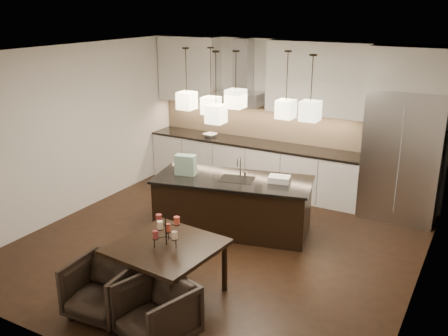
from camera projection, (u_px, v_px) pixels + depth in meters
The scene contains 37 objects.
floor at pixel (217, 246), 7.39m from camera, with size 5.50×5.50×0.02m, color black.
ceiling at pixel (217, 52), 6.50m from camera, with size 5.50×5.50×0.02m, color white.
wall_back at pixel (291, 117), 9.23m from camera, with size 5.50×0.02×2.80m, color silver.
wall_front at pixel (70, 230), 4.65m from camera, with size 5.50×0.02×2.80m, color silver.
wall_left at pixel (72, 131), 8.22m from camera, with size 0.02×5.50×2.80m, color silver.
wall_right at pixel (427, 189), 5.67m from camera, with size 0.02×5.50×2.80m, color silver.
refrigerator at pixel (403, 155), 8.05m from camera, with size 1.20×0.72×2.15m, color #B7B7BA.
fridge_panel at pixel (413, 68), 7.61m from camera, with size 1.26×0.72×0.65m, color silver.
lower_cabinets at pixel (252, 166), 9.55m from camera, with size 4.21×0.62×0.88m, color silver.
countertop at pixel (253, 143), 9.40m from camera, with size 4.21×0.66×0.04m, color black.
backsplash at pixel (260, 122), 9.55m from camera, with size 4.21×0.02×0.63m, color tan.
upper_cab_left at pixel (189, 69), 9.80m from camera, with size 1.25×0.35×1.25m, color silver.
upper_cab_right at pixel (319, 79), 8.57m from camera, with size 1.86×0.35×1.25m, color silver.
hood_canopy at pixel (240, 98), 9.32m from camera, with size 0.90×0.52×0.24m, color #B7B7BA.
hood_chimney at pixel (243, 65), 9.23m from camera, with size 0.30×0.28×0.96m, color #B7B7BA.
fruit_bowl at pixel (210, 135), 9.76m from camera, with size 0.26×0.26×0.06m, color silver.
island_body at pixel (233, 205), 7.77m from camera, with size 2.33×0.93×0.82m, color black.
island_top at pixel (233, 180), 7.64m from camera, with size 2.40×1.00×0.04m, color black.
faucet at pixel (240, 166), 7.64m from camera, with size 0.09×0.22×0.35m, color silver, non-canonical shape.
tote_bag at pixel (186, 165), 7.77m from camera, with size 0.32×0.17×0.32m, color #1D593A.
food_container at pixel (279, 179), 7.47m from camera, with size 0.32×0.22×0.09m, color silver.
dining_table at pixel (168, 271), 6.01m from camera, with size 1.15×1.15×0.69m, color black, non-canonical shape.
candelabra at pixel (166, 229), 5.83m from camera, with size 0.33×0.33×0.41m, color black, non-canonical shape.
candle_a at pixel (174, 235), 5.78m from camera, with size 0.07×0.07×0.09m, color beige.
candle_b at pixel (168, 228), 5.97m from camera, with size 0.07×0.07×0.09m, color #CA4932.
candle_c at pixel (156, 235), 5.79m from camera, with size 0.07×0.07×0.09m, color maroon.
candle_d at pixel (177, 220), 5.81m from camera, with size 0.07×0.07×0.09m, color #CA4932.
candle_e at pixel (159, 218), 5.88m from camera, with size 0.07×0.07×0.09m, color maroon.
candle_f at pixel (160, 225), 5.69m from camera, with size 0.07×0.07×0.09m, color beige.
armchair_left at pixel (103, 288), 5.67m from camera, with size 0.71×0.73×0.66m, color black.
armchair_right at pixel (157, 312), 5.24m from camera, with size 0.70×0.72×0.66m, color black.
pendant_a at pixel (187, 101), 7.46m from camera, with size 0.24×0.24×0.26m, color #FAEEC0.
pendant_b at pixel (211, 106), 7.56m from camera, with size 0.24×0.24×0.26m, color #FAEEC0.
pendant_c at pixel (236, 99), 6.99m from camera, with size 0.24×0.24×0.26m, color #FAEEC0.
pendant_d at pixel (286, 109), 7.01m from camera, with size 0.24×0.24×0.26m, color #FAEEC0.
pendant_e at pixel (310, 111), 6.49m from camera, with size 0.24×0.24×0.26m, color #FAEEC0.
pendant_f at pixel (216, 114), 6.99m from camera, with size 0.24×0.24×0.26m, color #FAEEC0.
Camera 1 is at (3.32, -5.76, 3.41)m, focal length 40.00 mm.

